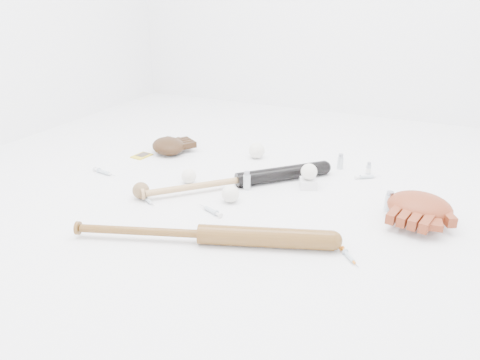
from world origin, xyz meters
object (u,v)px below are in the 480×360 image
at_px(glove_dark, 168,146).
at_px(pedestal, 308,183).
at_px(bat_dark, 239,180).
at_px(bat_wood, 201,234).

relative_size(glove_dark, pedestal, 3.25).
bearing_deg(glove_dark, bat_dark, 8.80).
bearing_deg(pedestal, bat_dark, -156.74).
height_order(bat_dark, glove_dark, glove_dark).
bearing_deg(bat_dark, glove_dark, 109.79).
height_order(bat_wood, glove_dark, glove_dark).
relative_size(bat_wood, glove_dark, 4.05).
distance_m(bat_dark, glove_dark, 0.58).
height_order(bat_wood, pedestal, bat_wood).
bearing_deg(glove_dark, pedestal, 25.07).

